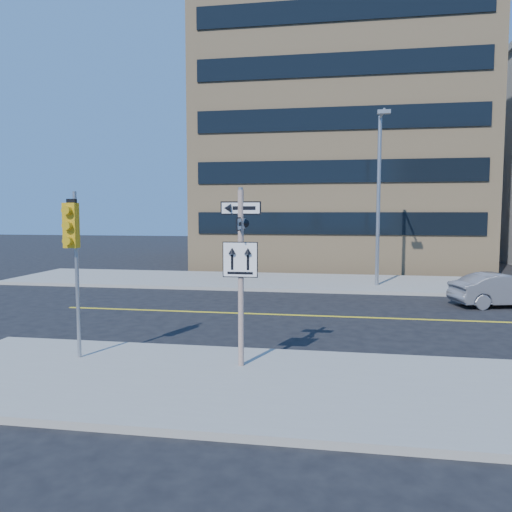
% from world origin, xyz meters
% --- Properties ---
extents(ground, '(120.00, 120.00, 0.00)m').
position_xyz_m(ground, '(0.00, 0.00, 0.00)').
color(ground, black).
rests_on(ground, ground).
extents(sign_pole, '(0.92, 0.92, 4.06)m').
position_xyz_m(sign_pole, '(0.00, -2.51, 2.44)').
color(sign_pole, silver).
rests_on(sign_pole, near_sidewalk).
extents(traffic_signal, '(0.32, 0.45, 4.00)m').
position_xyz_m(traffic_signal, '(-4.00, -2.66, 3.03)').
color(traffic_signal, gray).
rests_on(traffic_signal, near_sidewalk).
extents(parked_car_b, '(2.38, 4.15, 1.29)m').
position_xyz_m(parked_car_b, '(8.49, 6.99, 0.65)').
color(parked_car_b, slate).
rests_on(parked_car_b, ground).
extents(streetlight_a, '(0.55, 2.25, 8.00)m').
position_xyz_m(streetlight_a, '(4.00, 10.76, 4.76)').
color(streetlight_a, gray).
rests_on(streetlight_a, far_sidewalk).
extents(building_brick, '(18.00, 18.00, 18.00)m').
position_xyz_m(building_brick, '(2.00, 25.00, 9.00)').
color(building_brick, tan).
rests_on(building_brick, ground).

